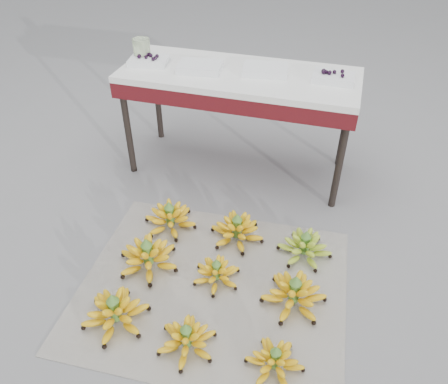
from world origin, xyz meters
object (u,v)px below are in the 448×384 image
(glass_jar, at_px, (142,50))
(bunch_mid_left, at_px, (148,257))
(bunch_front_left, at_px, (115,312))
(bunch_front_center, at_px, (187,339))
(bunch_back_center, at_px, (237,230))
(bunch_mid_right, at_px, (294,294))
(vendor_table, at_px, (239,84))
(bunch_mid_center, at_px, (217,273))
(bunch_back_left, at_px, (170,218))
(bunch_front_right, at_px, (275,361))
(tray_right, at_px, (265,70))
(newspaper_mat, at_px, (213,287))
(tray_far_left, at_px, (149,60))
(bunch_back_right, at_px, (305,247))
(tray_far_right, at_px, (333,77))
(tray_left, at_px, (200,67))

(glass_jar, bearing_deg, bunch_mid_left, -67.46)
(bunch_front_left, distance_m, bunch_front_center, 0.35)
(bunch_back_center, bearing_deg, bunch_mid_right, -39.75)
(vendor_table, bearing_deg, bunch_mid_center, -80.72)
(bunch_front_center, bearing_deg, bunch_back_left, 93.51)
(bunch_front_left, bearing_deg, bunch_front_center, -21.13)
(bunch_front_right, relative_size, vendor_table, 0.18)
(tray_right, bearing_deg, bunch_back_left, -116.14)
(bunch_front_left, distance_m, bunch_back_left, 0.65)
(bunch_front_left, relative_size, bunch_mid_left, 0.90)
(newspaper_mat, height_order, tray_right, tray_right)
(vendor_table, xyz_separation_m, tray_far_left, (-0.55, -0.03, 0.10))
(bunch_mid_left, distance_m, bunch_mid_center, 0.35)
(bunch_mid_right, height_order, bunch_back_center, bunch_mid_right)
(bunch_mid_center, xyz_separation_m, bunch_mid_right, (0.38, -0.03, 0.01))
(newspaper_mat, distance_m, bunch_back_right, 0.52)
(bunch_front_right, xyz_separation_m, bunch_back_right, (0.02, 0.66, 0.01))
(bunch_front_center, height_order, tray_far_right, tray_far_right)
(bunch_front_right, bearing_deg, bunch_back_left, 138.80)
(bunch_mid_center, xyz_separation_m, vendor_table, (-0.16, 0.98, 0.53))
(bunch_front_right, xyz_separation_m, tray_right, (-0.37, 1.38, 0.63))
(bunch_mid_right, relative_size, bunch_back_left, 0.89)
(bunch_front_left, relative_size, bunch_back_right, 1.32)
(bunch_front_center, height_order, bunch_mid_center, bunch_front_center)
(bunch_front_right, xyz_separation_m, bunch_mid_center, (-0.36, 0.38, -0.00))
(bunch_back_right, bearing_deg, newspaper_mat, -139.22)
(bunch_back_left, height_order, glass_jar, glass_jar)
(vendor_table, relative_size, tray_right, 5.00)
(bunch_front_center, distance_m, bunch_back_center, 0.69)
(newspaper_mat, bearing_deg, bunch_mid_center, 85.18)
(bunch_front_left, xyz_separation_m, bunch_front_right, (0.71, -0.02, -0.01))
(vendor_table, xyz_separation_m, tray_left, (-0.22, -0.04, 0.10))
(bunch_back_right, bearing_deg, bunch_back_left, 178.87)
(bunch_back_left, bearing_deg, bunch_mid_right, -1.43)
(bunch_back_right, relative_size, glass_jar, 2.13)
(bunch_back_left, bearing_deg, bunch_mid_left, -66.06)
(bunch_back_left, distance_m, vendor_table, 0.88)
(bunch_front_left, relative_size, tray_far_left, 1.47)
(vendor_table, height_order, tray_far_left, tray_far_left)
(newspaper_mat, distance_m, bunch_back_center, 0.36)
(bunch_mid_center, bearing_deg, bunch_back_right, 19.62)
(bunch_mid_center, distance_m, bunch_back_right, 0.48)
(bunch_front_left, distance_m, bunch_back_right, 0.98)
(bunch_mid_center, distance_m, bunch_back_left, 0.47)
(newspaper_mat, distance_m, bunch_front_right, 0.49)
(tray_right, bearing_deg, glass_jar, -178.84)
(bunch_mid_left, xyz_separation_m, tray_left, (-0.03, 0.94, 0.61))
(bunch_back_left, xyz_separation_m, tray_right, (0.35, 0.71, 0.62))
(tray_right, bearing_deg, tray_far_right, 0.46)
(bunch_front_center, relative_size, tray_right, 1.20)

